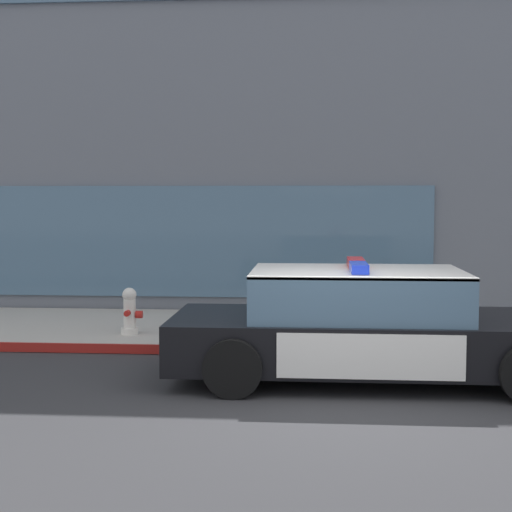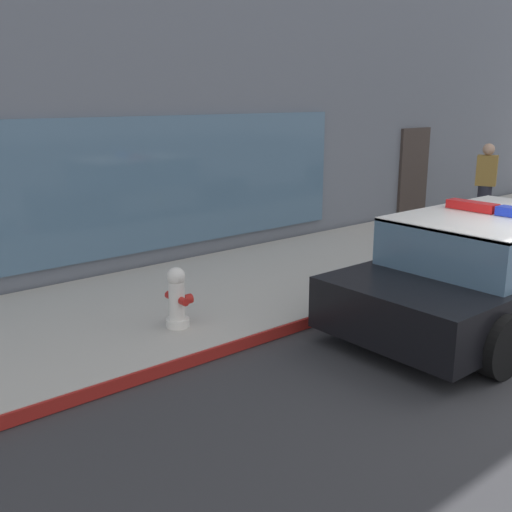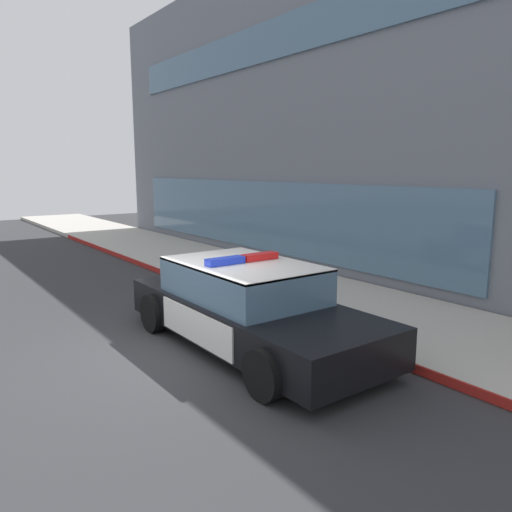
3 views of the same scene
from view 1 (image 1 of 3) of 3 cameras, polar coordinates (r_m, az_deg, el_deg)
The scene contains 6 objects.
ground at distance 8.18m, azimuth 6.35°, elevation -11.54°, with size 48.00×48.00×0.00m, color #303033.
sidewalk at distance 12.18m, azimuth 5.70°, elevation -5.85°, with size 48.00×3.31×0.15m, color #B2ADA3.
curb_red_paint at distance 10.54m, azimuth 5.90°, elevation -7.48°, with size 28.80×0.04×0.14m, color maroon.
storefront_building at distance 18.79m, azimuth -2.61°, elevation 11.32°, with size 25.00×9.76×8.99m.
police_cruiser at distance 9.21m, azimuth 8.73°, elevation -5.41°, with size 4.98×2.14×1.49m.
fire_hydrant at distance 11.57m, azimuth -9.82°, elevation -4.30°, with size 0.34×0.39×0.73m.
Camera 1 is at (-0.28, -7.86, 2.26)m, focal length 51.23 mm.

